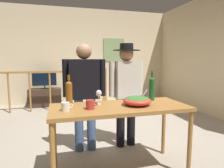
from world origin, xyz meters
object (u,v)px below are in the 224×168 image
at_px(wine_glass, 99,94).
at_px(wine_bottle_amber, 69,92).
at_px(salad_bowl, 137,100).
at_px(wine_bottle_green, 152,88).
at_px(flat_screen_tv, 44,79).
at_px(serving_table, 120,113).
at_px(mug_white, 66,107).
at_px(person_standing_right, 126,87).
at_px(mug_red, 90,105).
at_px(stair_railing, 68,85).
at_px(framed_picture, 114,50).
at_px(person_standing_left, 85,89).
at_px(tv_console, 45,97).

relative_size(wine_glass, wine_bottle_amber, 0.49).
xyz_separation_m(salad_bowl, wine_bottle_green, (0.29, 0.21, 0.10)).
bearing_deg(wine_bottle_green, flat_screen_tv, 113.98).
height_order(serving_table, mug_white, mug_white).
bearing_deg(person_standing_right, mug_red, 42.97).
xyz_separation_m(wine_glass, wine_bottle_green, (0.71, 0.04, 0.04)).
height_order(stair_railing, serving_table, stair_railing).
xyz_separation_m(salad_bowl, wine_glass, (-0.42, 0.17, 0.06)).
bearing_deg(serving_table, mug_white, -174.46).
distance_m(framed_picture, wine_bottle_amber, 4.18).
bearing_deg(wine_glass, mug_white, -152.16).
bearing_deg(person_standing_left, salad_bowl, 131.57).
bearing_deg(wine_bottle_amber, person_standing_left, 60.81).
bearing_deg(mug_white, person_standing_left, 68.59).
distance_m(wine_glass, wine_bottle_amber, 0.36).
relative_size(mug_red, person_standing_left, 0.08).
height_order(tv_console, wine_bottle_amber, wine_bottle_amber).
distance_m(salad_bowl, person_standing_right, 0.72).
relative_size(wine_bottle_green, mug_red, 3.05).
height_order(stair_railing, tv_console, stair_railing).
height_order(framed_picture, tv_console, framed_picture).
bearing_deg(framed_picture, mug_red, -109.09).
bearing_deg(stair_railing, person_standing_right, -73.02).
height_order(framed_picture, wine_bottle_green, framed_picture).
relative_size(wine_glass, mug_red, 1.36).
bearing_deg(person_standing_left, wine_bottle_amber, 66.03).
height_order(mug_white, person_standing_left, person_standing_left).
bearing_deg(flat_screen_tv, tv_console, 90.00).
bearing_deg(person_standing_left, framed_picture, -107.19).
bearing_deg(wine_bottle_amber, mug_white, -99.45).
distance_m(wine_glass, mug_red, 0.26).
distance_m(tv_console, mug_red, 3.94).
bearing_deg(wine_glass, mug_red, -122.75).
bearing_deg(flat_screen_tv, framed_picture, 8.53).
height_order(flat_screen_tv, wine_bottle_amber, wine_bottle_amber).
bearing_deg(wine_glass, serving_table, -34.51).
relative_size(stair_railing, wine_bottle_amber, 8.67).
relative_size(stair_railing, serving_table, 1.93).
bearing_deg(tv_console, wine_glass, -76.59).
height_order(wine_bottle_amber, mug_white, wine_bottle_amber).
bearing_deg(mug_red, salad_bowl, 4.21).
relative_size(framed_picture, flat_screen_tv, 1.09).
xyz_separation_m(tv_console, flat_screen_tv, (0.00, -0.03, 0.54)).
bearing_deg(flat_screen_tv, serving_table, -73.88).
xyz_separation_m(tv_console, person_standing_right, (1.39, -3.07, 0.68)).
bearing_deg(flat_screen_tv, wine_glass, -76.47).
xyz_separation_m(wine_bottle_amber, mug_red, (0.20, -0.32, -0.10)).
relative_size(serving_table, person_standing_right, 1.00).
bearing_deg(stair_railing, framed_picture, 29.12).
xyz_separation_m(flat_screen_tv, mug_white, (0.47, -3.78, 0.06)).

